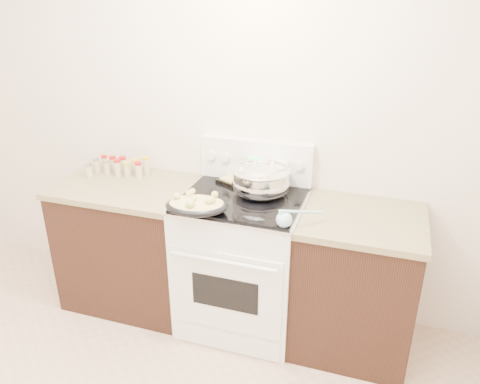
% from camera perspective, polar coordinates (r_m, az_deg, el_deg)
% --- Properties ---
extents(counter_left, '(0.93, 0.67, 0.92)m').
position_cam_1_polar(counter_left, '(3.45, -12.96, -6.04)').
color(counter_left, black).
rests_on(counter_left, ground).
extents(counter_right, '(0.73, 0.67, 0.92)m').
position_cam_1_polar(counter_right, '(3.04, 13.79, -10.64)').
color(counter_right, black).
rests_on(counter_right, ground).
extents(kitchen_range, '(0.78, 0.73, 1.22)m').
position_cam_1_polar(kitchen_range, '(3.13, 0.32, -8.18)').
color(kitchen_range, white).
rests_on(kitchen_range, ground).
extents(mixing_bowl, '(0.47, 0.47, 0.22)m').
position_cam_1_polar(mixing_bowl, '(2.92, 2.55, 1.33)').
color(mixing_bowl, silver).
rests_on(mixing_bowl, kitchen_range).
extents(roasting_pan, '(0.41, 0.32, 0.11)m').
position_cam_1_polar(roasting_pan, '(2.71, -5.32, -1.55)').
color(roasting_pan, black).
rests_on(roasting_pan, kitchen_range).
extents(baking_sheet, '(0.44, 0.39, 0.06)m').
position_cam_1_polar(baking_sheet, '(3.09, 1.11, 1.33)').
color(baking_sheet, black).
rests_on(baking_sheet, kitchen_range).
extents(wooden_spoon, '(0.20, 0.20, 0.04)m').
position_cam_1_polar(wooden_spoon, '(2.93, 1.34, -0.22)').
color(wooden_spoon, tan).
rests_on(wooden_spoon, kitchen_range).
extents(blue_ladle, '(0.24, 0.22, 0.11)m').
position_cam_1_polar(blue_ladle, '(2.57, 5.62, -3.28)').
color(blue_ladle, '#95CFDF').
rests_on(blue_ladle, kitchen_range).
extents(spice_jars, '(0.40, 0.23, 0.13)m').
position_cam_1_polar(spice_jars, '(3.42, -14.53, 3.04)').
color(spice_jars, '#BFB28C').
rests_on(spice_jars, counter_left).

